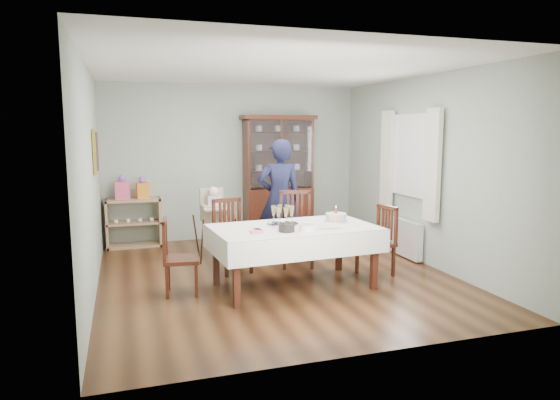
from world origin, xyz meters
name	(u,v)px	position (x,y,z in m)	size (l,w,h in m)	color
floor	(275,275)	(0.00, 0.00, 0.00)	(5.00, 5.00, 0.00)	#593319
room_shell	(264,146)	(0.00, 0.53, 1.70)	(5.00, 5.00, 5.00)	#9EAA99
dining_table	(294,256)	(0.08, -0.53, 0.38)	(2.08, 1.29, 0.76)	#481B12
china_cabinet	(278,175)	(0.75, 2.26, 1.12)	(1.30, 0.48, 2.18)	#481B12
sideboard	(134,223)	(-1.75, 2.28, 0.40)	(0.90, 0.38, 0.80)	tan
picture_frame	(95,151)	(-2.22, 0.80, 1.65)	(0.04, 0.48, 0.58)	gold
window	(412,155)	(2.22, 0.30, 1.55)	(0.04, 1.02, 1.22)	white
curtain_left	(433,165)	(2.16, -0.32, 1.45)	(0.07, 0.30, 1.55)	silver
curtain_right	(387,160)	(2.16, 0.92, 1.45)	(0.07, 0.30, 1.55)	silver
radiator	(405,238)	(2.16, 0.30, 0.30)	(0.10, 0.80, 0.55)	white
chair_far_left	(233,250)	(-0.50, 0.35, 0.29)	(0.53, 0.53, 0.99)	#481B12
chair_far_right	(296,244)	(0.44, 0.39, 0.31)	(0.57, 0.57, 1.06)	#481B12
chair_end_left	(180,272)	(-1.29, -0.38, 0.27)	(0.46, 0.46, 0.90)	#481B12
chair_end_right	(376,255)	(1.30, -0.38, 0.27)	(0.49, 0.49, 0.92)	#481B12
woman	(279,199)	(0.36, 0.93, 0.90)	(0.65, 0.43, 1.79)	black
high_chair	(214,231)	(-0.61, 1.12, 0.43)	(0.50, 0.50, 1.09)	black
champagne_tray	(283,219)	(-0.02, -0.40, 0.83)	(0.40, 0.40, 0.24)	silver
birthday_cake	(336,218)	(0.68, -0.43, 0.82)	(0.31, 0.31, 0.21)	white
plate_stack_dark	(287,228)	(-0.10, -0.79, 0.81)	(0.19, 0.19, 0.09)	black
plate_stack_white	(307,228)	(0.13, -0.85, 0.80)	(0.19, 0.19, 0.08)	white
napkin_stack	(256,232)	(-0.45, -0.75, 0.77)	(0.14, 0.14, 0.02)	#FF5D88
cutlery	(255,230)	(-0.43, -0.60, 0.77)	(0.11, 0.16, 0.01)	silver
cake_knife	(329,229)	(0.43, -0.81, 0.77)	(0.28, 0.03, 0.01)	silver
gift_bag_pink	(123,189)	(-1.90, 2.26, 0.98)	(0.24, 0.18, 0.40)	#FF5D88
gift_bag_orange	(143,189)	(-1.59, 2.26, 0.97)	(0.22, 0.17, 0.37)	orange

